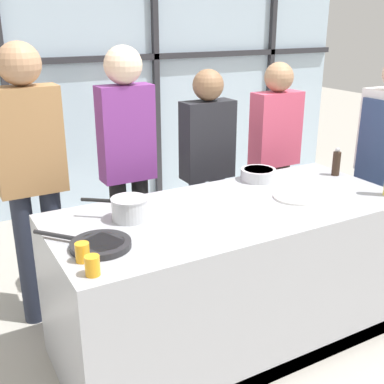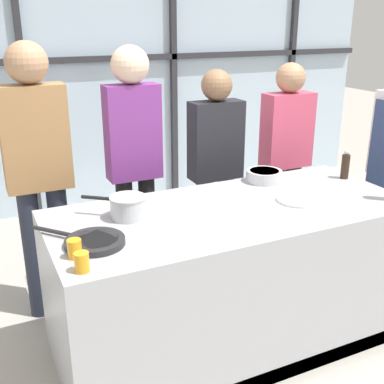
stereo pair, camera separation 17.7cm
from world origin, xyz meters
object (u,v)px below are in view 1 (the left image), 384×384
Objects in this scene: spectator_far_left at (31,168)px; spectator_center_right at (207,162)px; frying_pan at (99,244)px; juice_glass_near at (92,266)px; juice_glass_far at (82,252)px; spectator_far_right at (275,150)px; saucepan at (129,208)px; white_plate at (296,197)px; pepper_grinder at (336,163)px; spectator_center_left at (127,155)px; mixing_bowl at (258,174)px.

spectator_center_right is at bearing -180.00° from spectator_far_left.
frying_pan is 4.96× the size of juice_glass_near.
spectator_far_right is at bearing 28.50° from juice_glass_far.
saucepan reaches higher than white_plate.
spectator_far_right is at bearing 58.89° from white_plate.
spectator_far_right is 18.21× the size of juice_glass_far.
frying_pan is 0.15m from juice_glass_far.
pepper_grinder is at bearing 1.20° from saucepan.
spectator_far_left is at bearing 0.00° from spectator_far_right.
spectator_center_left is at bearing -180.00° from spectator_far_left.
spectator_center_left reaches higher than mixing_bowl.
spectator_center_left is 4.02× the size of frying_pan.
spectator_far_left is 0.95m from frying_pan.
saucepan reaches higher than juice_glass_near.
spectator_far_right is 1.02m from white_plate.
spectator_far_right is at bearing -180.00° from spectator_center_left.
mixing_bowl is at bearing 88.29° from white_plate.
white_plate is at bearing -158.01° from pepper_grinder.
saucepan is at bearing 43.40° from juice_glass_far.
pepper_grinder is at bearing -18.66° from mixing_bowl.
spectator_center_left reaches higher than spectator_center_right.
spectator_center_left is 19.95× the size of juice_glass_near.
saucepan is (0.25, 0.24, 0.05)m from frying_pan.
frying_pan is at bearing 38.81° from spectator_center_right.
spectator_center_left is 1.15m from white_plate.
spectator_far_right is (1.26, 0.00, -0.13)m from spectator_center_left.
pepper_grinder reaches higher than mixing_bowl.
saucepan is (0.36, -0.68, -0.10)m from spectator_far_left.
spectator_center_left is 1.11× the size of spectator_center_right.
frying_pan reaches higher than white_plate.
mixing_bowl is at bearing 42.70° from spectator_far_right.
spectator_center_left is 1.27m from spectator_far_right.
spectator_far_left is 1.14× the size of spectator_center_right.
white_plate is at bearing 2.65° from frying_pan.
spectator_center_right reaches higher than frying_pan.
juice_glass_near is at bearing -167.74° from white_plate.
mixing_bowl is (1.37, -0.47, -0.12)m from spectator_far_left.
spectator_far_right is 2.01m from frying_pan.
saucepan is at bearing 53.09° from juice_glass_near.
saucepan is 1.34× the size of mixing_bowl.
saucepan is at bearing 68.36° from spectator_center_left.
mixing_bowl reaches higher than white_plate.
spectator_far_left is 1.89m from spectator_far_right.
spectator_center_right is 5.86× the size of white_plate.
spectator_far_left is at bearing 96.40° from frying_pan.
juice_glass_far is (-1.37, -0.16, 0.04)m from white_plate.
spectator_center_left is at bearing 0.00° from spectator_center_right.
spectator_center_left is 1.33m from juice_glass_near.
spectator_center_right is at bearing 0.00° from spectator_far_right.
white_plate is 0.40m from mixing_bowl.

